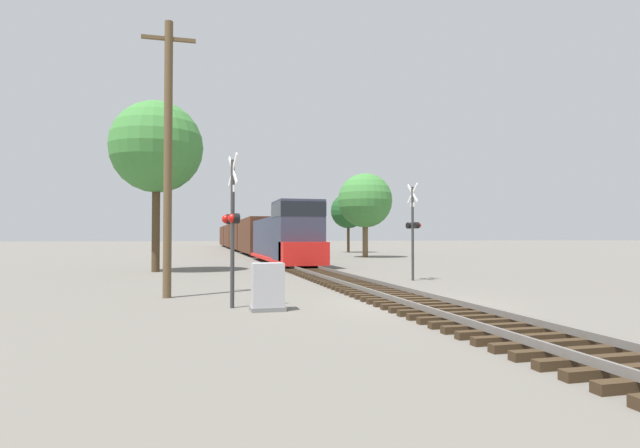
{
  "coord_description": "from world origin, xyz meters",
  "views": [
    {
      "loc": [
        -6.43,
        -14.25,
        2.09
      ],
      "look_at": [
        -1.34,
        6.17,
        2.61
      ],
      "focal_mm": 28.0,
      "sensor_mm": 36.0,
      "label": 1
    }
  ],
  "objects": [
    {
      "name": "tree_far_right",
      "position": [
        -8.71,
        16.43,
        7.31
      ],
      "size": [
        5.38,
        5.38,
        10.03
      ],
      "color": "#473521",
      "rests_on": "ground"
    },
    {
      "name": "relay_cabinet",
      "position": [
        -4.46,
        -0.27,
        0.66
      ],
      "size": [
        0.96,
        0.69,
        1.34
      ],
      "color": "slate",
      "rests_on": "ground"
    },
    {
      "name": "tree_mid_background",
      "position": [
        9.86,
        32.51,
        5.61
      ],
      "size": [
        5.38,
        5.38,
        8.33
      ],
      "color": "brown",
      "rests_on": "ground"
    },
    {
      "name": "rail_track_bed",
      "position": [
        0.0,
        -0.0,
        0.14
      ],
      "size": [
        2.6,
        160.0,
        0.31
      ],
      "color": "#382819",
      "rests_on": "ground"
    },
    {
      "name": "tree_deep_background",
      "position": [
        12.59,
        46.93,
        5.33
      ],
      "size": [
        4.5,
        4.5,
        7.6
      ],
      "color": "#473521",
      "rests_on": "ground"
    },
    {
      "name": "utility_pole",
      "position": [
        -7.37,
        3.45,
        4.87
      ],
      "size": [
        1.8,
        0.28,
        9.47
      ],
      "color": "brown",
      "rests_on": "ground"
    },
    {
      "name": "ground_plane",
      "position": [
        0.0,
        0.0,
        0.0
      ],
      "size": [
        400.0,
        400.0,
        0.0
      ],
      "primitive_type": "plane",
      "color": "#666059"
    },
    {
      "name": "crossing_signal_far",
      "position": [
        3.55,
        7.55,
        2.53
      ],
      "size": [
        0.41,
        1.01,
        4.6
      ],
      "rotation": [
        0.0,
        0.0,
        1.68
      ],
      "color": "#333333",
      "rests_on": "ground"
    },
    {
      "name": "freight_train",
      "position": [
        0.0,
        55.79,
        2.06
      ],
      "size": [
        2.91,
        81.96,
        4.39
      ],
      "color": "#33384C",
      "rests_on": "ground"
    },
    {
      "name": "crossing_signal_near",
      "position": [
        -5.41,
        0.51,
        2.5
      ],
      "size": [
        0.48,
        1.01,
        4.5
      ],
      "rotation": [
        0.0,
        0.0,
        -1.38
      ],
      "color": "#333333",
      "rests_on": "ground"
    }
  ]
}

